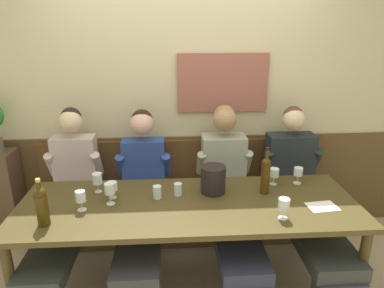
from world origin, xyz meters
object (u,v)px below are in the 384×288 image
Objects in this scene: person_center_left_seat at (302,194)px; water_tumbler_left at (178,189)px; dining_table at (189,212)px; person_right_seat at (66,201)px; person_left_seat at (142,200)px; wine_glass_near_bucket at (112,187)px; wine_bottle_amber_mid at (266,174)px; ice_bucket at (213,179)px; person_center_right_seat at (229,192)px; wine_bottle_green_tall at (42,205)px; wine_glass_mid_right at (284,205)px; wine_glass_mid_left at (97,180)px; wall_bench at (185,210)px; wine_glass_center_front at (274,173)px; wine_glass_center_rear at (81,197)px; wine_glass_by_bottle at (298,172)px; wine_glass_right_end at (110,190)px; water_tumbler_center at (157,192)px.

person_center_left_seat is 1.11m from water_tumbler_left.
dining_table is 1.87× the size of person_right_seat.
person_left_seat is 0.37m from wine_glass_near_bucket.
wine_bottle_amber_mid reaches higher than dining_table.
wine_glass_near_bucket is (-0.57, 0.12, 0.16)m from dining_table.
ice_bucket is at bearing -16.85° from person_left_seat.
water_tumbler_left is at bearing 179.27° from wine_bottle_amber_mid.
person_center_right_seat is 6.28× the size of ice_bucket.
wine_glass_near_bucket is at bearing -179.71° from wine_bottle_amber_mid.
wine_glass_mid_right is (1.58, -0.03, -0.04)m from wine_bottle_green_tall.
wine_glass_mid_left is (-0.32, -0.11, 0.24)m from person_left_seat.
wall_bench is 18.10× the size of wine_glass_mid_left.
dining_table is 0.65m from wine_bottle_amber_mid.
person_center_right_seat is 0.42m from wine_glass_center_front.
dining_table is at bearing 4.08° from wine_glass_center_rear.
ice_bucket is at bearing -170.93° from wine_glass_by_bottle.
water_tumbler_left is (-0.44, -0.25, 0.16)m from person_center_right_seat.
wine_glass_by_bottle is at bearing 26.04° from wine_bottle_amber_mid.
wine_glass_center_rear reaches higher than wine_glass_by_bottle.
dining_table is 0.70m from wine_glass_mid_right.
wine_bottle_green_tall is (-1.16, -0.39, 0.04)m from ice_bucket.
wine_glass_center_front is (-0.28, -0.08, 0.24)m from person_center_left_seat.
wine_glass_mid_left is at bearing -178.17° from wine_glass_by_bottle.
person_right_seat reaches higher than person_left_seat.
wine_bottle_amber_mid is 0.36m from wine_glass_by_bottle.
wine_glass_mid_right is at bearing -20.34° from person_right_seat.
wine_glass_near_bucket is (-1.56, -0.23, 0.23)m from person_center_left_seat.
wine_bottle_green_tall reaches higher than wine_glass_mid_right.
wine_glass_mid_left is (-1.29, 0.10, -0.06)m from wine_bottle_amber_mid.
wine_bottle_green_tall is 0.27m from wine_glass_center_rear.
wine_glass_mid_left reaches higher than wine_glass_mid_right.
person_center_right_seat reaches higher than dining_table.
dining_table is 18.15× the size of wine_glass_center_front.
person_center_left_seat is at bearing 19.27° from dining_table.
water_tumbler_left is at bearing -168.53° from person_center_left_seat.
water_tumbler_left is (0.68, 0.18, -0.06)m from wine_glass_center_rear.
wine_bottle_green_tall is 2.01× the size of wine_glass_right_end.
wine_bottle_amber_mid reaches higher than water_tumbler_left.
wine_glass_center_rear reaches higher than dining_table.
wine_bottle_amber_mid is 2.29× the size of wine_glass_right_end.
wine_glass_right_end is at bearing -128.40° from wall_bench.
person_left_seat is at bearing 176.61° from wine_glass_center_front.
wine_glass_center_rear is (-0.96, -0.22, -0.00)m from ice_bucket.
wine_bottle_amber_mid is at bearing -150.53° from person_center_left_seat.
ice_bucket is at bearing -70.95° from wall_bench.
wine_glass_near_bucket is at bearing -173.81° from wine_glass_by_bottle.
person_left_seat is (-0.37, 0.34, -0.07)m from dining_table.
wine_bottle_amber_mid reaches higher than wine_glass_mid_right.
water_tumbler_left is 0.97× the size of water_tumbler_center.
dining_table is 7.59× the size of wine_bottle_green_tall.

